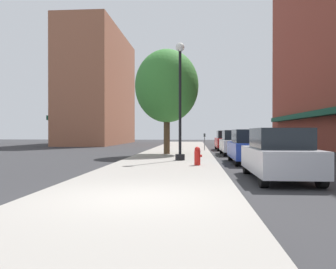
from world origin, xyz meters
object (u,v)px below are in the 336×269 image
object	(u,v)px
fire_hydrant	(197,156)
tree_near	(167,86)
car_blue	(250,147)
car_white	(235,143)
lamppost	(180,99)
parking_meter_near	(205,140)
car_red	(226,141)
car_silver	(279,155)

from	to	relation	value
fire_hydrant	tree_near	xyz separation A→B (m)	(-1.94, 7.58, 3.99)
car_blue	car_white	xyz separation A→B (m)	(0.00, 6.39, 0.00)
lamppost	car_white	bearing A→B (deg)	61.27
tree_near	car_blue	size ratio (longest dim) A/B	1.57
parking_meter_near	car_red	xyz separation A→B (m)	(1.95, 3.12, -0.14)
fire_hydrant	tree_near	bearing A→B (deg)	104.32
car_white	parking_meter_near	bearing A→B (deg)	121.59
car_blue	fire_hydrant	bearing A→B (deg)	-135.42
car_white	car_red	xyz separation A→B (m)	(0.00, 6.37, 0.00)
lamppost	car_white	distance (m)	7.52
car_silver	car_blue	distance (m)	6.03
car_silver	fire_hydrant	bearing A→B (deg)	124.10
car_blue	car_white	bearing A→B (deg)	91.13
parking_meter_near	tree_near	bearing A→B (deg)	-119.65
car_white	car_red	bearing A→B (deg)	90.65
fire_hydrant	car_silver	bearing A→B (deg)	-54.47
car_white	car_red	distance (m)	6.37
tree_near	car_white	bearing A→B (deg)	15.33
car_silver	car_red	size ratio (longest dim) A/B	1.00
car_white	lamppost	bearing A→B (deg)	-118.08
fire_hydrant	parking_meter_near	distance (m)	12.10
car_silver	car_white	size ratio (longest dim) A/B	1.00
car_blue	car_white	size ratio (longest dim) A/B	1.00
car_red	lamppost	bearing A→B (deg)	-105.61
parking_meter_near	tree_near	distance (m)	6.27
parking_meter_near	car_silver	xyz separation A→B (m)	(1.95, -15.67, -0.14)
parking_meter_near	car_blue	bearing A→B (deg)	-78.56
lamppost	car_red	world-z (taller)	lamppost
lamppost	car_blue	bearing A→B (deg)	-2.32
parking_meter_near	car_red	world-z (taller)	car_red
lamppost	car_white	world-z (taller)	lamppost
car_blue	car_white	distance (m)	6.39
lamppost	fire_hydrant	xyz separation A→B (m)	(0.86, -2.57, -2.68)
car_silver	car_blue	world-z (taller)	same
lamppost	car_red	distance (m)	13.29
parking_meter_near	car_blue	distance (m)	9.84
fire_hydrant	parking_meter_near	bearing A→B (deg)	87.06
tree_near	car_red	bearing A→B (deg)	59.35
lamppost	car_silver	xyz separation A→B (m)	(3.42, -6.17, -2.39)
car_blue	parking_meter_near	bearing A→B (deg)	102.57
car_silver	lamppost	bearing A→B (deg)	117.60
parking_meter_near	car_red	size ratio (longest dim) A/B	0.30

